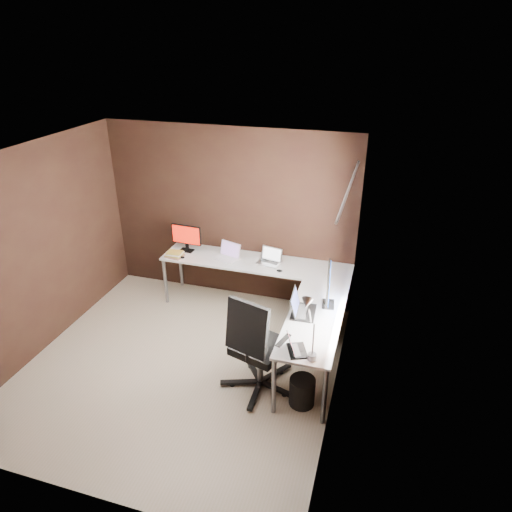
{
  "coord_description": "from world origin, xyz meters",
  "views": [
    {
      "loc": [
        2.08,
        -3.89,
        3.62
      ],
      "look_at": [
        0.65,
        0.95,
        1.1
      ],
      "focal_mm": 32.0,
      "sensor_mm": 36.0,
      "label": 1
    }
  ],
  "objects_px": {
    "drawer_pedestal": "(318,312)",
    "monitor_right": "(328,285)",
    "monitor_left": "(186,236)",
    "desk_lamp": "(308,320)",
    "office_chair": "(258,362)",
    "laptop_silver": "(270,260)",
    "laptop_white": "(228,255)",
    "book_stack": "(175,254)",
    "wastebasket": "(302,391)",
    "laptop_black_small": "(295,348)",
    "laptop_black_big": "(300,308)"
  },
  "relations": [
    {
      "from": "drawer_pedestal",
      "to": "desk_lamp",
      "type": "distance_m",
      "value": 1.66
    },
    {
      "from": "monitor_left",
      "to": "desk_lamp",
      "type": "distance_m",
      "value": 2.81
    },
    {
      "from": "laptop_white",
      "to": "wastebasket",
      "type": "distance_m",
      "value": 2.29
    },
    {
      "from": "laptop_white",
      "to": "drawer_pedestal",
      "type": "bearing_deg",
      "value": 3.2
    },
    {
      "from": "laptop_silver",
      "to": "laptop_black_big",
      "type": "height_order",
      "value": "laptop_black_big"
    },
    {
      "from": "monitor_left",
      "to": "monitor_right",
      "type": "distance_m",
      "value": 2.34
    },
    {
      "from": "drawer_pedestal",
      "to": "monitor_right",
      "type": "relative_size",
      "value": 1.06
    },
    {
      "from": "laptop_silver",
      "to": "desk_lamp",
      "type": "distance_m",
      "value": 2.04
    },
    {
      "from": "laptop_white",
      "to": "laptop_silver",
      "type": "height_order",
      "value": "laptop_white"
    },
    {
      "from": "laptop_black_big",
      "to": "office_chair",
      "type": "xyz_separation_m",
      "value": [
        -0.34,
        -0.53,
        -0.43
      ]
    },
    {
      "from": "monitor_right",
      "to": "office_chair",
      "type": "distance_m",
      "value": 1.18
    },
    {
      "from": "monitor_right",
      "to": "laptop_white",
      "type": "xyz_separation_m",
      "value": [
        -1.51,
        0.81,
        -0.22
      ]
    },
    {
      "from": "desk_lamp",
      "to": "office_chair",
      "type": "xyz_separation_m",
      "value": [
        -0.55,
        0.19,
        -0.78
      ]
    },
    {
      "from": "book_stack",
      "to": "drawer_pedestal",
      "type": "bearing_deg",
      "value": -4.63
    },
    {
      "from": "office_chair",
      "to": "book_stack",
      "type": "bearing_deg",
      "value": 155.96
    },
    {
      "from": "drawer_pedestal",
      "to": "book_stack",
      "type": "relative_size",
      "value": 2.35
    },
    {
      "from": "drawer_pedestal",
      "to": "office_chair",
      "type": "relative_size",
      "value": 0.5
    },
    {
      "from": "drawer_pedestal",
      "to": "laptop_white",
      "type": "xyz_separation_m",
      "value": [
        -1.35,
        0.34,
        0.48
      ]
    },
    {
      "from": "monitor_left",
      "to": "laptop_silver",
      "type": "height_order",
      "value": "monitor_left"
    },
    {
      "from": "drawer_pedestal",
      "to": "office_chair",
      "type": "height_order",
      "value": "office_chair"
    },
    {
      "from": "laptop_black_small",
      "to": "laptop_white",
      "type": "bearing_deg",
      "value": 14.2
    },
    {
      "from": "laptop_silver",
      "to": "laptop_black_big",
      "type": "relative_size",
      "value": 0.87
    },
    {
      "from": "wastebasket",
      "to": "book_stack",
      "type": "bearing_deg",
      "value": 144.95
    },
    {
      "from": "laptop_black_big",
      "to": "book_stack",
      "type": "bearing_deg",
      "value": 62.03
    },
    {
      "from": "monitor_left",
      "to": "desk_lamp",
      "type": "bearing_deg",
      "value": -37.8
    },
    {
      "from": "monitor_left",
      "to": "office_chair",
      "type": "height_order",
      "value": "office_chair"
    },
    {
      "from": "laptop_silver",
      "to": "drawer_pedestal",
      "type": "bearing_deg",
      "value": -14.63
    },
    {
      "from": "office_chair",
      "to": "laptop_silver",
      "type": "bearing_deg",
      "value": 117.32
    },
    {
      "from": "book_stack",
      "to": "desk_lamp",
      "type": "distance_m",
      "value": 2.75
    },
    {
      "from": "laptop_black_small",
      "to": "wastebasket",
      "type": "xyz_separation_m",
      "value": [
        0.09,
        0.08,
        -0.61
      ]
    },
    {
      "from": "monitor_left",
      "to": "office_chair",
      "type": "distance_m",
      "value": 2.35
    },
    {
      "from": "drawer_pedestal",
      "to": "laptop_silver",
      "type": "distance_m",
      "value": 0.97
    },
    {
      "from": "monitor_left",
      "to": "laptop_black_small",
      "type": "relative_size",
      "value": 1.5
    },
    {
      "from": "monitor_right",
      "to": "office_chair",
      "type": "height_order",
      "value": "office_chair"
    },
    {
      "from": "laptop_white",
      "to": "book_stack",
      "type": "bearing_deg",
      "value": -149.69
    },
    {
      "from": "monitor_right",
      "to": "office_chair",
      "type": "relative_size",
      "value": 0.47
    },
    {
      "from": "monitor_right",
      "to": "book_stack",
      "type": "xyz_separation_m",
      "value": [
        -2.26,
        0.64,
        -0.23
      ]
    },
    {
      "from": "desk_lamp",
      "to": "office_chair",
      "type": "relative_size",
      "value": 0.53
    },
    {
      "from": "laptop_black_small",
      "to": "desk_lamp",
      "type": "distance_m",
      "value": 0.38
    },
    {
      "from": "monitor_right",
      "to": "laptop_black_small",
      "type": "height_order",
      "value": "monitor_right"
    },
    {
      "from": "laptop_white",
      "to": "office_chair",
      "type": "relative_size",
      "value": 0.32
    },
    {
      "from": "monitor_left",
      "to": "laptop_black_small",
      "type": "xyz_separation_m",
      "value": [
        1.99,
        -1.83,
        -0.18
      ]
    },
    {
      "from": "monitor_left",
      "to": "laptop_silver",
      "type": "bearing_deg",
      "value": 1.92
    },
    {
      "from": "drawer_pedestal",
      "to": "laptop_white",
      "type": "relative_size",
      "value": 1.56
    },
    {
      "from": "wastebasket",
      "to": "drawer_pedestal",
      "type": "bearing_deg",
      "value": 92.97
    },
    {
      "from": "drawer_pedestal",
      "to": "laptop_black_small",
      "type": "bearing_deg",
      "value": -90.63
    },
    {
      "from": "monitor_right",
      "to": "desk_lamp",
      "type": "height_order",
      "value": "desk_lamp"
    },
    {
      "from": "laptop_black_big",
      "to": "book_stack",
      "type": "height_order",
      "value": "laptop_black_big"
    },
    {
      "from": "monitor_left",
      "to": "laptop_silver",
      "type": "relative_size",
      "value": 1.31
    },
    {
      "from": "monitor_left",
      "to": "laptop_black_small",
      "type": "height_order",
      "value": "monitor_left"
    }
  ]
}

